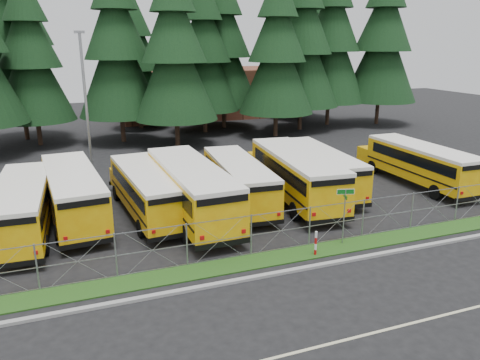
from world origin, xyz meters
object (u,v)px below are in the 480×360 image
street_sign (345,205)px  bus_6 (317,170)px  bus_5 (294,176)px  striped_bollard (316,244)px  bus_1 (73,194)px  light_standard (86,99)px  bus_0 (24,208)px  bus_3 (189,190)px  bus_2 (146,192)px  bus_4 (237,182)px  bus_east (418,165)px

street_sign → bus_6: bearing=69.0°
bus_5 → striped_bollard: (-2.66, -7.51, -0.91)m
bus_1 → light_standard: size_ratio=1.07×
bus_6 → bus_0: bearing=-171.6°
bus_6 → bus_3: bearing=-164.2°
bus_0 → light_standard: light_standard is taller
bus_5 → street_sign: (-0.80, -6.86, 0.53)m
bus_3 → light_standard: light_standard is taller
bus_2 → striped_bollard: 10.21m
bus_6 → bus_1: bearing=-175.8°
bus_0 → bus_2: size_ratio=1.01×
bus_2 → bus_4: bearing=-4.3°
bus_5 → street_sign: 6.93m
bus_1 → bus_3: bus_3 is taller
bus_east → bus_5: bearing=179.7°
bus_4 → bus_1: bearing=180.0°
bus_2 → bus_6: bus_6 is taller
street_sign → bus_1: bearing=145.9°
bus_3 → bus_east: (16.14, 0.55, -0.15)m
bus_0 → bus_5: 15.21m
bus_east → bus_2: bearing=178.4°
bus_0 → striped_bollard: bearing=-28.7°
street_sign → bus_2: bearing=138.0°
bus_2 → light_standard: 11.12m
bus_4 → street_sign: street_sign is taller
bus_4 → bus_east: bus_east is taller
bus_6 → bus_4: bearing=-169.1°
bus_2 → bus_0: bearing=179.7°
bus_4 → street_sign: bearing=-65.2°
bus_6 → bus_east: bearing=-5.1°
bus_1 → bus_5: bus_5 is taller
bus_2 → street_sign: size_ratio=3.66×
bus_4 → bus_5: 3.55m
bus_1 → bus_3: (6.05, -1.90, 0.11)m
bus_5 → light_standard: bearing=142.3°
bus_1 → bus_4: bus_1 is taller
bus_2 → bus_5: 8.97m
bus_3 → bus_6: bearing=9.6°
striped_bollard → light_standard: size_ratio=0.12×
bus_0 → bus_5: (15.21, -0.01, 0.14)m
bus_4 → light_standard: 13.35m
bus_1 → bus_5: 12.87m
bus_5 → striped_bollard: bearing=-104.2°
bus_0 → bus_2: bus_0 is taller
bus_0 → bus_east: bearing=2.0°
bus_1 → bus_6: (15.07, -0.13, -0.05)m
street_sign → striped_bollard: size_ratio=2.34×
bus_1 → bus_2: bus_1 is taller
bus_east → light_standard: light_standard is taller
bus_east → bus_4: bearing=177.6°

